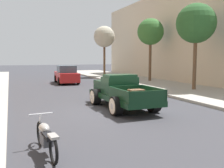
% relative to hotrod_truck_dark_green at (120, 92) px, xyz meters
% --- Properties ---
extents(ground_plane, '(140.00, 140.00, 0.00)m').
position_rel_hotrod_truck_dark_green_xyz_m(ground_plane, '(-0.57, -0.45, -0.75)').
color(ground_plane, '#333338').
extents(building_right_storefront, '(12.00, 28.00, 8.93)m').
position_rel_hotrod_truck_dark_green_xyz_m(building_right_storefront, '(15.43, 11.20, 3.71)').
color(building_right_storefront, beige).
rests_on(building_right_storefront, ground).
extents(hotrod_truck_dark_green, '(2.23, 4.96, 1.58)m').
position_rel_hotrod_truck_dark_green_xyz_m(hotrod_truck_dark_green, '(0.00, 0.00, 0.00)').
color(hotrod_truck_dark_green, black).
rests_on(hotrod_truck_dark_green, ground).
extents(motorcycle_parked, '(0.62, 2.12, 0.93)m').
position_rel_hotrod_truck_dark_green_xyz_m(motorcycle_parked, '(-4.14, -4.93, -0.31)').
color(motorcycle_parked, black).
rests_on(motorcycle_parked, ground).
extents(car_background_red, '(2.02, 4.37, 1.65)m').
position_rel_hotrod_truck_dark_green_xyz_m(car_background_red, '(-0.09, 12.31, 0.01)').
color(car_background_red, '#AD1E1E').
rests_on(car_background_red, ground).
extents(street_tree_nearest, '(2.73, 2.73, 5.94)m').
position_rel_hotrod_truck_dark_green_xyz_m(street_tree_nearest, '(7.14, 3.42, 3.94)').
color(street_tree_nearest, brown).
rests_on(street_tree_nearest, sidewalk_right).
extents(street_tree_second, '(2.48, 2.48, 5.87)m').
position_rel_hotrod_truck_dark_green_xyz_m(street_tree_second, '(7.51, 10.28, 3.98)').
color(street_tree_second, brown).
rests_on(street_tree_second, sidewalk_right).
extents(street_tree_third, '(2.51, 2.51, 5.93)m').
position_rel_hotrod_truck_dark_green_xyz_m(street_tree_third, '(5.70, 18.03, 4.03)').
color(street_tree_third, brown).
rests_on(street_tree_third, sidewalk_right).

